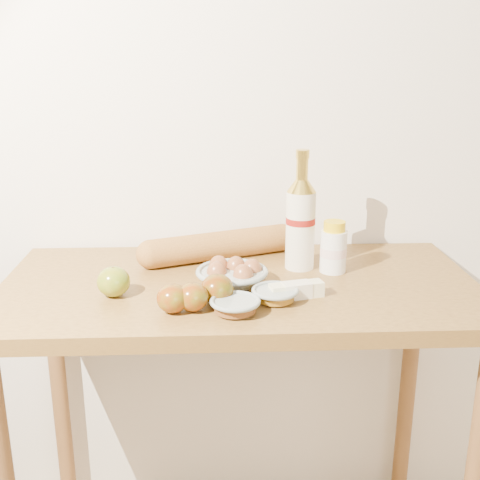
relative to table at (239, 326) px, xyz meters
name	(u,v)px	position (x,y,z in m)	size (l,w,h in m)	color
back_wall	(234,109)	(0.00, 0.33, 0.52)	(3.50, 0.02, 2.60)	silver
table	(239,326)	(0.00, 0.00, 0.00)	(1.20, 0.60, 0.90)	olive
bourbon_bottle	(301,221)	(0.17, 0.10, 0.25)	(0.08, 0.08, 0.32)	beige
cream_bottle	(333,248)	(0.25, 0.07, 0.19)	(0.09, 0.09, 0.14)	white
egg_bowl	(232,275)	(-0.02, -0.02, 0.15)	(0.23, 0.23, 0.06)	#8F9C96
baguette	(219,245)	(-0.05, 0.18, 0.16)	(0.47, 0.24, 0.08)	#B47A37
apple_yellowgreen	(114,282)	(-0.30, -0.08, 0.16)	(0.10, 0.10, 0.07)	olive
apple_redgreen_front	(193,297)	(-0.11, -0.17, 0.16)	(0.08, 0.08, 0.07)	#990908
apple_redgreen_right	(217,289)	(-0.06, -0.13, 0.16)	(0.10, 0.10, 0.07)	maroon
sugar_bowl	(235,306)	(-0.02, -0.19, 0.14)	(0.13, 0.13, 0.03)	gray
syrup_bowl	(275,294)	(0.08, -0.13, 0.14)	(0.14, 0.14, 0.03)	gray
butter_stick	(296,290)	(0.13, -0.11, 0.14)	(0.13, 0.07, 0.04)	beige
apple_extra	(173,298)	(-0.16, -0.18, 0.16)	(0.08, 0.08, 0.07)	#990908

